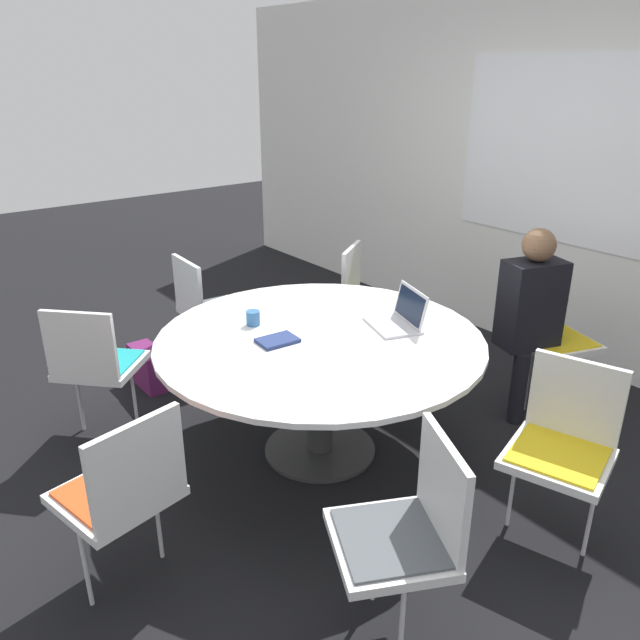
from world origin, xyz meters
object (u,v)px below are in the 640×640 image
(chair_1, at_px, (367,293))
(chair_6, at_px, (564,439))
(chair_4, at_px, (123,487))
(chair_5, at_px, (408,525))
(laptop, at_px, (400,317))
(person_0, at_px, (532,310))
(chair_3, at_px, (95,359))
(spiral_notebook, at_px, (277,340))
(chair_0, at_px, (551,328))
(chair_2, at_px, (206,304))
(handbag, at_px, (149,367))
(coffee_cup, at_px, (253,318))

(chair_1, bearing_deg, chair_6, 39.79)
(chair_1, bearing_deg, chair_4, -7.92)
(chair_5, bearing_deg, chair_6, -65.19)
(laptop, bearing_deg, person_0, 88.99)
(chair_3, height_order, laptop, laptop)
(chair_6, xyz_separation_m, spiral_notebook, (-1.32, -0.67, 0.21))
(chair_0, xyz_separation_m, laptop, (-0.31, -1.09, 0.25))
(chair_2, relative_size, handbag, 2.44)
(laptop, bearing_deg, coffee_cup, -110.09)
(chair_5, bearing_deg, person_0, -41.11)
(chair_3, relative_size, chair_4, 1.00)
(spiral_notebook, bearing_deg, laptop, 70.25)
(chair_2, relative_size, chair_5, 1.00)
(chair_0, height_order, spiral_notebook, chair_0)
(chair_6, bearing_deg, coffee_cup, 4.83)
(chair_0, height_order, chair_5, same)
(chair_1, bearing_deg, chair_2, -60.14)
(chair_6, distance_m, laptop, 1.11)
(laptop, distance_m, handbag, 1.90)
(chair_2, bearing_deg, chair_1, 66.02)
(chair_6, relative_size, person_0, 0.72)
(chair_0, relative_size, coffee_cup, 10.41)
(handbag, bearing_deg, chair_2, 80.95)
(person_0, xyz_separation_m, coffee_cup, (-0.83, -1.49, 0.05))
(chair_4, bearing_deg, chair_2, 40.72)
(laptop, distance_m, coffee_cup, 0.84)
(chair_4, distance_m, chair_6, 1.95)
(person_0, distance_m, handbag, 2.61)
(chair_3, bearing_deg, chair_5, -32.05)
(person_0, distance_m, spiral_notebook, 1.61)
(chair_2, xyz_separation_m, coffee_cup, (0.94, -0.19, 0.24))
(chair_1, bearing_deg, person_0, 67.37)
(laptop, xyz_separation_m, handbag, (-1.54, -0.90, -0.65))
(coffee_cup, bearing_deg, chair_1, 107.86)
(chair_3, distance_m, chair_6, 2.56)
(person_0, height_order, handbag, person_0)
(chair_5, relative_size, coffee_cup, 10.41)
(laptop, bearing_deg, chair_6, 18.61)
(spiral_notebook, bearing_deg, coffee_cup, 174.31)
(chair_2, height_order, spiral_notebook, chair_2)
(spiral_notebook, bearing_deg, chair_1, 118.22)
(chair_6, bearing_deg, chair_0, -71.76)
(chair_1, height_order, laptop, laptop)
(person_0, relative_size, handbag, 3.42)
(coffee_cup, bearing_deg, chair_2, 168.35)
(chair_1, relative_size, handbag, 2.44)
(chair_6, relative_size, handbag, 2.44)
(handbag, bearing_deg, laptop, 30.26)
(chair_1, xyz_separation_m, chair_4, (1.11, -2.34, 0.00))
(person_0, distance_m, coffee_cup, 1.71)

